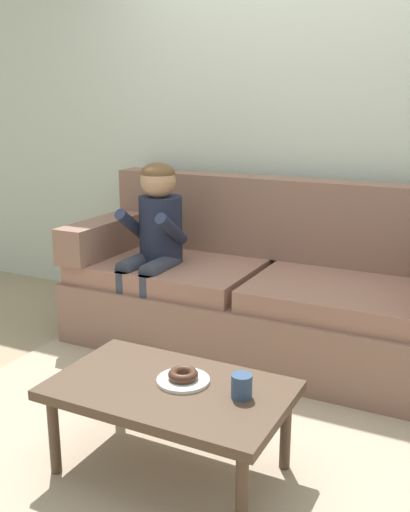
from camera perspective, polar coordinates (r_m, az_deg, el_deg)
The scene contains 9 objects.
ground at distance 2.93m, azimuth -0.28°, elevation -14.95°, with size 10.00×10.00×0.00m, color #9E896B.
wall_back at distance 3.84m, azimuth 9.52°, elevation 13.84°, with size 8.00×0.10×2.80m, color beige.
area_rug at distance 2.74m, azimuth -2.77°, elevation -17.15°, with size 2.43×1.87×0.01m, color tan.
couch at distance 3.52m, azimuth 5.42°, elevation -3.48°, with size 2.25×0.90×0.99m.
coffee_table at distance 2.37m, azimuth -3.41°, elevation -13.28°, with size 0.93×0.56×0.38m.
person_child at distance 3.51m, azimuth -4.94°, elevation 1.88°, with size 0.34×0.58×1.10m.
plate at distance 2.37m, azimuth -2.12°, elevation -11.91°, with size 0.21×0.21×0.01m, color white.
donut at distance 2.36m, azimuth -2.13°, elevation -11.37°, with size 0.12×0.12×0.04m, color #422619.
mug at distance 2.25m, azimuth 3.56°, elevation -12.42°, with size 0.08×0.08×0.09m, color #334C72.
Camera 1 is at (1.16, -2.26, 1.46)m, focal length 41.41 mm.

